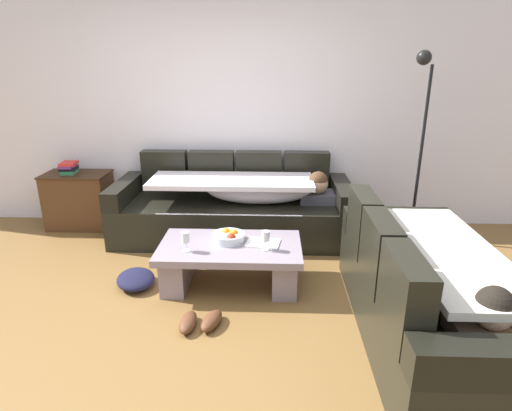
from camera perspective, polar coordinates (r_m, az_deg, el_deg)
name	(u,v)px	position (r m, az deg, el deg)	size (l,w,h in m)	color
ground_plane	(191,319)	(3.35, -8.77, -14.95)	(14.00, 14.00, 0.00)	brown
back_wall	(220,107)	(4.93, -4.91, 13.05)	(9.00, 0.10, 2.70)	white
couch_along_wall	(237,208)	(4.62, -2.58, -0.33)	(2.53, 0.92, 0.88)	black
couch_near_window	(429,295)	(3.18, 22.31, -11.13)	(0.92, 2.04, 0.88)	black
coffee_table	(230,260)	(3.66, -3.48, -7.30)	(1.20, 0.68, 0.38)	gray
fruit_bowl	(229,237)	(3.65, -3.69, -4.22)	(0.28, 0.28, 0.10)	silver
wine_glass_near_left	(186,238)	(3.47, -9.48, -4.36)	(0.07, 0.07, 0.17)	silver
wine_glass_near_right	(266,237)	(3.45, 1.31, -4.25)	(0.07, 0.07, 0.17)	silver
open_magazine	(263,243)	(3.61, 0.94, -5.06)	(0.28, 0.21, 0.01)	white
side_cabinet	(79,200)	(5.31, -22.71, 0.68)	(0.72, 0.44, 0.64)	#503019
book_stack_on_cabinet	(69,168)	(5.24, -23.94, 4.70)	(0.19, 0.24, 0.13)	#338C59
floor_lamp	(419,138)	(4.61, 21.13, 8.51)	(0.33, 0.31, 1.95)	black
pair_of_shoes	(200,321)	(3.24, -7.59, -15.23)	(0.33, 0.31, 0.09)	#59331E
crumpled_garment	(136,279)	(3.86, -15.90, -9.54)	(0.40, 0.32, 0.12)	#191933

